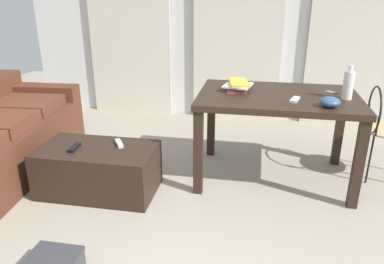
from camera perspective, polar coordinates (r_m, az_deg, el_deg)
name	(u,v)px	position (r m, az deg, el deg)	size (l,w,h in m)	color
ground_plane	(213,201)	(2.96, 3.22, -10.51)	(8.34, 8.34, 0.00)	gray
wall_back	(239,7)	(4.65, 7.19, 18.43)	(5.25, 0.10, 2.68)	silver
curtains	(238,18)	(4.57, 7.05, 16.99)	(3.73, 0.03, 2.46)	beige
coffee_table	(98,170)	(3.10, -14.14, -5.60)	(0.92, 0.52, 0.38)	black
craft_table	(277,106)	(3.13, 12.94, 3.87)	(1.28, 0.86, 0.75)	black
wire_chair	(381,123)	(3.49, 27.02, 1.28)	(0.40, 0.41, 0.81)	tan
bottle_near	(348,85)	(3.11, 22.83, 6.71)	(0.08, 0.08, 0.26)	beige
bowl	(330,102)	(2.87, 20.39, 4.33)	(0.15, 0.15, 0.07)	#2D4C7A
book_stack	(238,86)	(3.18, 7.02, 7.08)	(0.26, 0.31, 0.07)	red
tv_remote_on_table	(295,100)	(2.96, 15.47, 4.81)	(0.05, 0.15, 0.02)	#B7B7B2
scissors	(334,93)	(3.28, 20.91, 5.65)	(0.12, 0.11, 0.00)	#9EA0A5
tv_remote_primary	(74,148)	(3.04, -17.60, -2.29)	(0.05, 0.16, 0.02)	black
tv_remote_secondary	(119,143)	(3.03, -11.11, -1.72)	(0.04, 0.15, 0.03)	#B7B7B2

